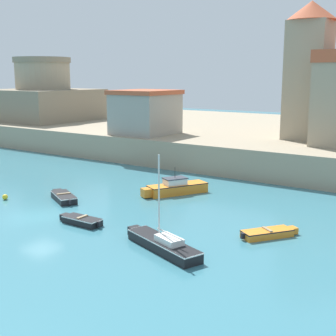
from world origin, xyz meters
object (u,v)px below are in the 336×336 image
at_px(sailboat_black_2, 163,243).
at_px(harbor_shed_near_wharf, 145,112).
at_px(dinghy_orange_1, 268,233).
at_px(dinghy_black_0, 81,220).
at_px(dinghy_black_3, 63,197).
at_px(motorboat_orange_4, 176,188).
at_px(mooring_buoy, 5,197).
at_px(fortress, 44,98).

distance_m(sailboat_black_2, harbor_shed_near_wharf, 30.72).
relative_size(dinghy_orange_1, harbor_shed_near_wharf, 0.50).
relative_size(dinghy_black_0, dinghy_orange_1, 0.98).
bearing_deg(harbor_shed_near_wharf, dinghy_orange_1, -37.92).
height_order(dinghy_black_0, dinghy_orange_1, dinghy_black_0).
height_order(dinghy_orange_1, harbor_shed_near_wharf, harbor_shed_near_wharf).
xyz_separation_m(dinghy_black_3, harbor_shed_near_wharf, (-6.24, 19.19, 5.28)).
bearing_deg(motorboat_orange_4, sailboat_black_2, -59.82).
relative_size(dinghy_black_3, harbor_shed_near_wharf, 0.55).
xyz_separation_m(dinghy_orange_1, motorboat_orange_4, (-10.65, 5.69, 0.28)).
relative_size(dinghy_black_0, mooring_buoy, 7.84).
bearing_deg(motorboat_orange_4, dinghy_black_3, -132.20).
height_order(dinghy_black_0, harbor_shed_near_wharf, harbor_shed_near_wharf).
xyz_separation_m(sailboat_black_2, harbor_shed_near_wharf, (-19.02, 23.57, 5.17)).
height_order(sailboat_black_2, dinghy_black_3, sailboat_black_2).
bearing_deg(harbor_shed_near_wharf, mooring_buoy, -84.26).
xyz_separation_m(motorboat_orange_4, mooring_buoy, (-10.29, -9.35, -0.32)).
bearing_deg(fortress, dinghy_black_3, -39.18).
relative_size(dinghy_black_3, fortress, 0.28).
bearing_deg(dinghy_black_3, motorboat_orange_4, 47.80).
height_order(dinghy_orange_1, mooring_buoy, dinghy_orange_1).
bearing_deg(sailboat_black_2, mooring_buoy, 173.56).
bearing_deg(fortress, dinghy_orange_1, -26.48).
bearing_deg(dinghy_black_3, harbor_shed_near_wharf, 108.02).
bearing_deg(dinghy_orange_1, fortress, 153.52).
bearing_deg(harbor_shed_near_wharf, dinghy_black_3, -71.98).
xyz_separation_m(dinghy_black_0, fortress, (-35.74, 28.21, 6.08)).
relative_size(dinghy_black_0, motorboat_orange_4, 0.61).
bearing_deg(sailboat_black_2, dinghy_black_0, 173.56).
height_order(dinghy_black_3, motorboat_orange_4, motorboat_orange_4).
bearing_deg(sailboat_black_2, motorboat_orange_4, 120.18).
bearing_deg(dinghy_black_0, dinghy_orange_1, 22.61).
height_order(dinghy_black_0, sailboat_black_2, sailboat_black_2).
distance_m(motorboat_orange_4, harbor_shed_near_wharf, 18.24).
distance_m(sailboat_black_2, dinghy_black_3, 13.51).
bearing_deg(dinghy_black_0, sailboat_black_2, -6.44).
height_order(fortress, harbor_shed_near_wharf, fortress).
bearing_deg(mooring_buoy, dinghy_black_3, 31.43).
distance_m(dinghy_orange_1, motorboat_orange_4, 12.08).
distance_m(motorboat_orange_4, fortress, 40.99).
bearing_deg(fortress, sailboat_black_2, -34.01).
distance_m(dinghy_black_0, motorboat_orange_4, 10.46).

